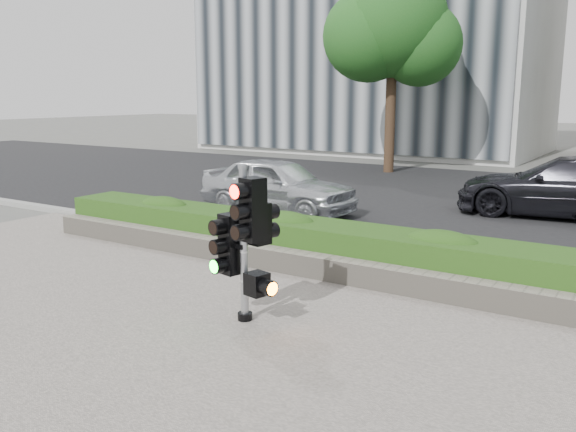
{
  "coord_description": "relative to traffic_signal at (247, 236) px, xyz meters",
  "views": [
    {
      "loc": [
        4.25,
        -5.88,
        2.77
      ],
      "look_at": [
        0.1,
        0.6,
        1.23
      ],
      "focal_mm": 38.0,
      "sensor_mm": 36.0,
      "label": 1
    }
  ],
  "objects": [
    {
      "name": "ground",
      "position": [
        0.02,
        0.13,
        -1.09
      ],
      "size": [
        120.0,
        120.0,
        0.0
      ],
      "primitive_type": "plane",
      "color": "#51514C",
      "rests_on": "ground"
    },
    {
      "name": "car_silver",
      "position": [
        -3.59,
        6.07,
        -0.42
      ],
      "size": [
        3.88,
        1.65,
        1.31
      ],
      "primitive_type": "imported",
      "rotation": [
        0.0,
        0.0,
        1.54
      ],
      "color": "silver",
      "rests_on": "road"
    },
    {
      "name": "curb",
      "position": [
        0.02,
        3.28,
        -1.03
      ],
      "size": [
        60.0,
        0.25,
        0.12
      ],
      "primitive_type": "cube",
      "color": "gray",
      "rests_on": "ground"
    },
    {
      "name": "sidewalk",
      "position": [
        0.02,
        -2.37,
        -1.08
      ],
      "size": [
        16.0,
        11.0,
        0.03
      ],
      "primitive_type": "cube",
      "color": "#9E9389",
      "rests_on": "ground"
    },
    {
      "name": "traffic_signal",
      "position": [
        0.0,
        0.0,
        0.0
      ],
      "size": [
        0.7,
        0.56,
        1.93
      ],
      "rotation": [
        0.0,
        0.0,
        -0.24
      ],
      "color": "black",
      "rests_on": "sidewalk"
    },
    {
      "name": "tree_left",
      "position": [
        -4.5,
        14.69,
        3.95
      ],
      "size": [
        4.61,
        4.03,
        7.34
      ],
      "color": "black",
      "rests_on": "ground"
    },
    {
      "name": "stone_wall",
      "position": [
        0.02,
        2.03,
        -0.89
      ],
      "size": [
        12.0,
        0.32,
        0.34
      ],
      "primitive_type": "cube",
      "color": "gray",
      "rests_on": "sidewalk"
    },
    {
      "name": "car_dark",
      "position": [
        2.25,
        9.17,
        -0.38
      ],
      "size": [
        4.98,
        2.39,
        1.4
      ],
      "primitive_type": "imported",
      "rotation": [
        0.0,
        0.0,
        -1.48
      ],
      "color": "black",
      "rests_on": "road"
    },
    {
      "name": "road",
      "position": [
        0.02,
        10.13,
        -1.08
      ],
      "size": [
        60.0,
        13.0,
        0.02
      ],
      "primitive_type": "cube",
      "color": "black",
      "rests_on": "ground"
    },
    {
      "name": "hedge",
      "position": [
        0.02,
        2.68,
        -0.72
      ],
      "size": [
        12.0,
        1.0,
        0.68
      ],
      "primitive_type": "cube",
      "color": "#437A25",
      "rests_on": "sidewalk"
    }
  ]
}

